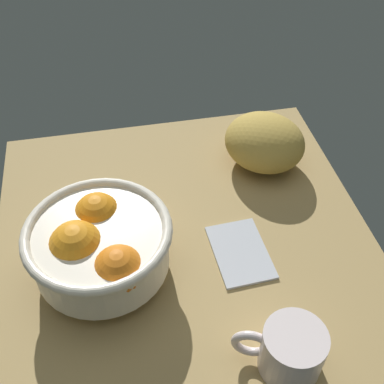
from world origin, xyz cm
name	(u,v)px	position (x,y,z in cm)	size (l,w,h in cm)	color
ground_plane	(186,245)	(0.00, 0.00, -1.50)	(67.70, 64.84, 3.00)	#A58751
fruit_bowl	(99,245)	(-4.36, 14.32, 7.14)	(22.73, 22.73, 12.46)	silver
bread_loaf	(264,142)	(16.78, -18.89, 5.32)	(15.89, 14.12, 10.64)	#B89642
napkin_folded	(240,251)	(-4.72, -8.50, 0.50)	(13.25, 8.84, 1.00)	#B5B9C3
mug	(290,350)	(-24.99, -9.61, 3.92)	(8.71, 12.31, 7.84)	silver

